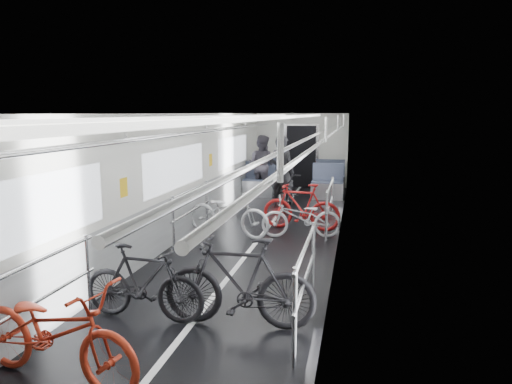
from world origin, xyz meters
TOP-DOWN VIEW (x-y plane):
  - car_shell at (0.00, 1.78)m, footprint 3.02×14.01m
  - bike_left_near at (-0.78, -4.60)m, footprint 1.92×0.95m
  - bike_left_mid at (-0.58, -3.26)m, footprint 1.53×0.48m
  - bike_left_far at (-0.64, 0.55)m, footprint 1.89×1.03m
  - bike_right_near at (0.55, -3.18)m, footprint 1.78×0.57m
  - bike_right_mid at (0.78, 0.73)m, footprint 1.63×0.84m
  - bike_right_far at (0.70, 1.33)m, footprint 1.67×0.63m
  - bike_aisle at (0.16, 3.31)m, footprint 0.72×1.86m
  - person_standing at (-0.06, 3.41)m, footprint 0.78×0.63m
  - person_seated at (-0.93, 5.13)m, footprint 1.01×0.87m

SIDE VIEW (x-z plane):
  - bike_right_mid at x=0.78m, z-range 0.00..0.81m
  - bike_left_mid at x=-0.58m, z-range 0.00..0.91m
  - bike_left_far at x=-0.64m, z-range 0.00..0.94m
  - bike_aisle at x=0.16m, z-range 0.00..0.96m
  - bike_left_near at x=-0.78m, z-range 0.00..0.97m
  - bike_right_far at x=0.70m, z-range 0.00..0.98m
  - bike_right_near at x=0.55m, z-range 0.00..1.06m
  - person_seated at x=-0.93m, z-range 0.00..1.78m
  - person_standing at x=-0.06m, z-range 0.00..1.87m
  - car_shell at x=0.00m, z-range -0.08..2.33m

